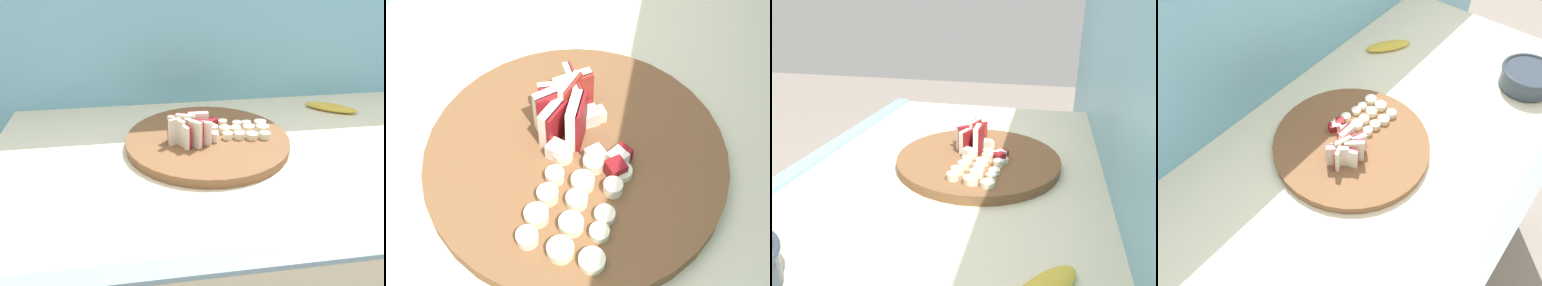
% 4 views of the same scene
% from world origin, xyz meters
% --- Properties ---
extents(cutting_board, '(0.37, 0.37, 0.02)m').
position_xyz_m(cutting_board, '(-0.11, 0.06, 0.88)').
color(cutting_board, brown).
rests_on(cutting_board, tiled_countertop).
extents(apple_wedge_fan, '(0.10, 0.07, 0.07)m').
position_xyz_m(apple_wedge_fan, '(-0.16, 0.04, 0.92)').
color(apple_wedge_fan, maroon).
rests_on(apple_wedge_fan, cutting_board).
extents(apple_dice_pile, '(0.11, 0.10, 0.02)m').
position_xyz_m(apple_dice_pile, '(-0.13, 0.08, 0.90)').
color(apple_dice_pile, '#EFE5CC').
rests_on(apple_dice_pile, cutting_board).
extents(banana_slice_rows, '(0.15, 0.11, 0.02)m').
position_xyz_m(banana_slice_rows, '(-0.04, 0.08, 0.90)').
color(banana_slice_rows, white).
rests_on(banana_slice_rows, cutting_board).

